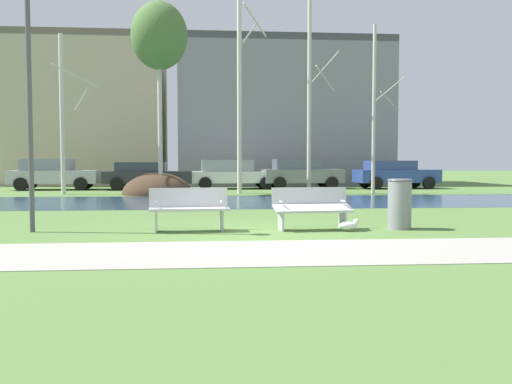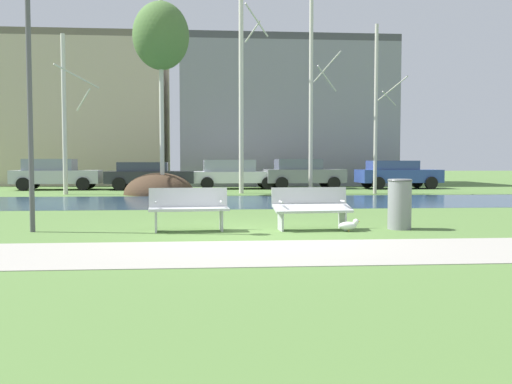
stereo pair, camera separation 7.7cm
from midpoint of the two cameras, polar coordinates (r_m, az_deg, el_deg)
The scene contains 21 objects.
ground_plane at distance 20.45m, azimuth -2.58°, elevation -0.75°, with size 120.00×120.00×0.00m, color #517538.
paved_path_strip at distance 8.49m, azimuth 0.66°, elevation -6.32°, with size 60.00×2.39×0.01m, color #9E998E.
river_band at distance 19.16m, azimuth -2.43°, elevation -1.00°, with size 80.00×6.27×0.01m, color #284256.
soil_mound at distance 23.79m, azimuth -10.36°, elevation -0.24°, with size 3.01×3.09×1.85m, color #423021.
bench_left at distance 11.11m, azimuth -7.22°, elevation -1.65°, with size 1.64×0.69×0.87m.
bench_right at distance 11.29m, azimuth 5.65°, elevation -1.57°, with size 1.64×0.69×0.87m.
trash_bin at distance 11.73m, azimuth 14.61°, elevation -1.14°, with size 0.51×0.51×1.04m.
seagull at distance 11.11m, azimuth 9.53°, elevation -3.44°, with size 0.44×0.16×0.26m.
streetlamp at distance 11.93m, azimuth -22.90°, elevation 13.66°, with size 0.32×0.32×5.44m.
birch_far_left at distance 24.75m, azimuth -19.62°, elevation 7.81°, with size 1.61×2.65×6.80m.
birch_left at distance 23.86m, azimuth -10.19°, elevation 15.70°, with size 2.34×2.34×8.51m.
birch_center_left at distance 24.33m, azimuth -1.79°, elevation 11.16°, with size 1.30×2.03×9.34m.
birch_center at distance 23.71m, azimuth 5.58°, elevation 10.41°, with size 1.37×2.33×8.69m.
birch_center_right at distance 24.51m, azimuth 12.22°, elevation 8.51°, with size 1.46×2.23×7.33m.
parked_van_nearest_silver at distance 28.98m, azimuth -20.55°, elevation 1.80°, with size 4.30×2.14×1.53m.
parked_sedan_second_dark at distance 27.96m, azimuth -11.48°, elevation 1.78°, with size 4.43×2.26×1.38m.
parked_hatch_third_white at distance 28.13m, azimuth -2.62°, elevation 1.93°, with size 4.71×2.22×1.49m.
parked_wagon_fourth_grey at distance 28.31m, azimuth 4.61°, elevation 1.98°, with size 4.13×2.18×1.54m.
parked_suv_fifth_blue at distance 29.28m, azimuth 14.24°, elevation 1.87°, with size 4.30×2.13×1.45m.
building_beige_block at distance 36.46m, azimuth -18.55°, elevation 7.85°, with size 11.05×7.09×8.93m.
building_grey_warehouse at distance 34.94m, azimuth 2.49°, elevation 7.95°, with size 12.46×8.34×8.60m.
Camera 1 is at (-0.84, -10.38, 1.41)m, focal length 38.23 mm.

